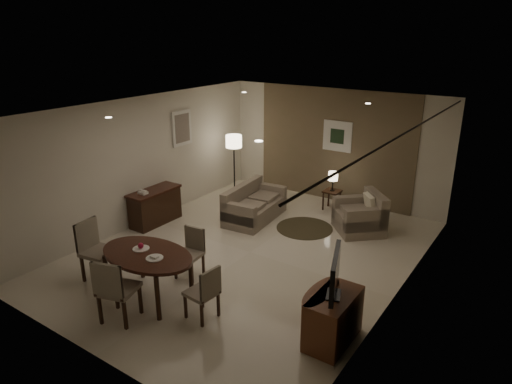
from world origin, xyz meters
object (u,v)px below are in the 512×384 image
Objects in this scene: dining_table at (149,275)px; floor_lamp at (234,166)px; armchair at (359,213)px; side_table at (332,200)px; console_desk at (155,207)px; tv_cabinet at (333,319)px; chair_far at (189,254)px; sofa at (255,203)px; chair_right at (201,292)px; chair_near at (119,288)px; chair_left at (99,251)px.

dining_table is 4.78m from floor_lamp.
armchair is at bearing 67.30° from dining_table.
console_desk is at bearing -134.60° from side_table.
tv_cabinet is 1.94× the size of side_table.
dining_table is at bearing -103.54° from chair_far.
tv_cabinet is 0.58× the size of floor_lamp.
sofa is 2.25m from armchair.
chair_far is at bearing -31.21° from console_desk.
chair_right reaches higher than side_table.
armchair is 1.99× the size of side_table.
dining_table is 1.93× the size of chair_far.
dining_table is 1.04× the size of floor_lamp.
console_desk reaches higher than tv_cabinet.
armchair is 0.60× the size of floor_lamp.
chair_near reaches higher than console_desk.
chair_far is at bearing -69.00° from armchair.
chair_left reaches higher than side_table.
chair_near is at bearing -96.85° from side_table.
armchair is (3.80, 2.05, 0.04)m from console_desk.
side_table is (0.67, 5.61, -0.27)m from chair_near.
dining_table is at bearing -69.43° from floor_lamp.
floor_lamp reaches higher than sofa.
chair_near is 1.46m from chair_far.
console_desk is 1.29× the size of armchair.
chair_right reaches higher than dining_table.
chair_near reaches higher than side_table.
dining_table is 0.66m from chair_near.
chair_right is 3.74m from sofa.
dining_table is 0.82m from chair_far.
sofa is at bearing 138.26° from tv_cabinet.
chair_far reaches higher than sofa.
chair_far reaches higher than console_desk.
tv_cabinet is 4.82m from side_table.
chair_far is 1.21m from chair_right.
chair_left is at bearing 163.54° from sofa.
chair_near is 0.99× the size of chair_left.
console_desk is 2.51m from chair_far.
floor_lamp reaches higher than dining_table.
chair_right is at bearing 2.76° from dining_table.
sofa is (-0.40, 3.51, -0.00)m from dining_table.
console_desk is 0.77× the size of floor_lamp.
dining_table is 1.74× the size of armchair.
side_table is at bearing -28.71° from chair_left.
floor_lamp is at bearing -167.98° from side_table.
chair_far is at bearing -61.65° from chair_left.
armchair is (-1.09, 3.55, 0.06)m from tv_cabinet.
chair_left is (-1.08, -0.07, 0.13)m from dining_table.
chair_near is 0.63× the size of sofa.
sofa is (-1.43, 3.46, -0.04)m from chair_right.
dining_table is at bearing -95.11° from chair_left.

